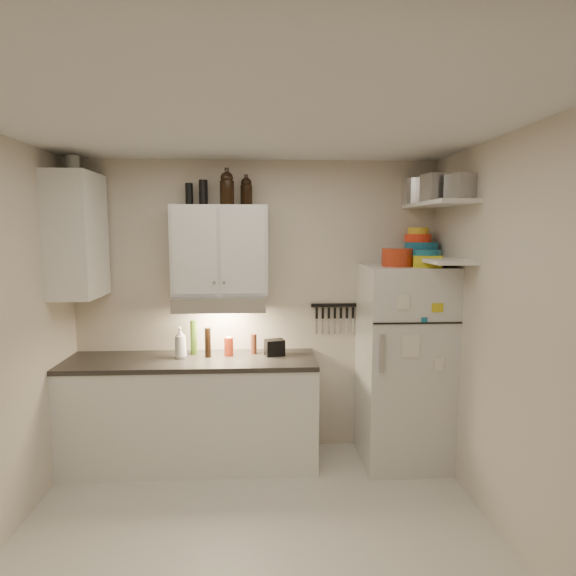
{
  "coord_description": "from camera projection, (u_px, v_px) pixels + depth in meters",
  "views": [
    {
      "loc": [
        0.05,
        -2.77,
        2.0
      ],
      "look_at": [
        0.25,
        0.9,
        1.55
      ],
      "focal_mm": 30.0,
      "sensor_mm": 36.0,
      "label": 1
    }
  ],
  "objects": [
    {
      "name": "floor",
      "position": [
        256.0,
        554.0,
        2.99
      ],
      "size": [
        3.2,
        3.0,
        0.02
      ],
      "primitive_type": "cube",
      "color": "beige",
      "rests_on": "ground"
    },
    {
      "name": "ceiling",
      "position": [
        252.0,
        119.0,
        2.67
      ],
      "size": [
        3.2,
        3.0,
        0.02
      ],
      "primitive_type": "cube",
      "color": "silver",
      "rests_on": "ground"
    },
    {
      "name": "back_wall",
      "position": [
        257.0,
        308.0,
        4.33
      ],
      "size": [
        3.2,
        0.02,
        2.6
      ],
      "primitive_type": "cube",
      "color": "beige",
      "rests_on": "ground"
    },
    {
      "name": "right_wall",
      "position": [
        519.0,
        345.0,
        2.92
      ],
      "size": [
        0.02,
        3.0,
        2.6
      ],
      "primitive_type": "cube",
      "color": "beige",
      "rests_on": "ground"
    },
    {
      "name": "base_cabinet",
      "position": [
        192.0,
        414.0,
        4.1
      ],
      "size": [
        2.1,
        0.6,
        0.88
      ],
      "primitive_type": "cube",
      "color": "white",
      "rests_on": "floor"
    },
    {
      "name": "countertop",
      "position": [
        191.0,
        361.0,
        4.04
      ],
      "size": [
        2.1,
        0.62,
        0.04
      ],
      "primitive_type": "cube",
      "color": "#2E2B27",
      "rests_on": "base_cabinet"
    },
    {
      "name": "upper_cabinet",
      "position": [
        221.0,
        250.0,
        4.07
      ],
      "size": [
        0.8,
        0.33,
        0.75
      ],
      "primitive_type": "cube",
      "color": "white",
      "rests_on": "back_wall"
    },
    {
      "name": "side_cabinet",
      "position": [
        77.0,
        236.0,
        3.87
      ],
      "size": [
        0.33,
        0.55,
        1.0
      ],
      "primitive_type": "cube",
      "color": "white",
      "rests_on": "left_wall"
    },
    {
      "name": "range_hood",
      "position": [
        221.0,
        302.0,
        4.06
      ],
      "size": [
        0.76,
        0.46,
        0.12
      ],
      "primitive_type": "cube",
      "color": "silver",
      "rests_on": "back_wall"
    },
    {
      "name": "fridge",
      "position": [
        403.0,
        365.0,
        4.1
      ],
      "size": [
        0.7,
        0.68,
        1.7
      ],
      "primitive_type": "cube",
      "color": "silver",
      "rests_on": "floor"
    },
    {
      "name": "shelf_hi",
      "position": [
        438.0,
        204.0,
        3.82
      ],
      "size": [
        0.3,
        0.95,
        0.03
      ],
      "primitive_type": "cube",
      "color": "white",
      "rests_on": "right_wall"
    },
    {
      "name": "shelf_lo",
      "position": [
        436.0,
        259.0,
        3.87
      ],
      "size": [
        0.3,
        0.95,
        0.03
      ],
      "primitive_type": "cube",
      "color": "white",
      "rests_on": "right_wall"
    },
    {
      "name": "knife_strip",
      "position": [
        334.0,
        305.0,
        4.34
      ],
      "size": [
        0.42,
        0.02,
        0.03
      ],
      "primitive_type": "cube",
      "color": "black",
      "rests_on": "back_wall"
    },
    {
      "name": "dutch_oven",
      "position": [
        397.0,
        257.0,
        3.91
      ],
      "size": [
        0.33,
        0.33,
        0.15
      ],
      "primitive_type": "cylinder",
      "rotation": [
        0.0,
        0.0,
        0.37
      ],
      "color": "#A52D13",
      "rests_on": "fridge"
    },
    {
      "name": "book_stack",
      "position": [
        427.0,
        261.0,
        3.88
      ],
      "size": [
        0.28,
        0.32,
        0.09
      ],
      "primitive_type": "cube",
      "rotation": [
        0.0,
        0.0,
        -0.26
      ],
      "color": "gold",
      "rests_on": "fridge"
    },
    {
      "name": "spice_jar",
      "position": [
        420.0,
        260.0,
        3.93
      ],
      "size": [
        0.07,
        0.07,
        0.1
      ],
      "primitive_type": "cylinder",
      "rotation": [
        0.0,
        0.0,
        0.21
      ],
      "color": "silver",
      "rests_on": "fridge"
    },
    {
      "name": "stock_pot",
      "position": [
        419.0,
        192.0,
        4.17
      ],
      "size": [
        0.37,
        0.37,
        0.22
      ],
      "primitive_type": "cylinder",
      "rotation": [
        0.0,
        0.0,
        -0.26
      ],
      "color": "silver",
      "rests_on": "shelf_hi"
    },
    {
      "name": "tin_a",
      "position": [
        438.0,
        188.0,
        3.72
      ],
      "size": [
        0.24,
        0.22,
        0.21
      ],
      "primitive_type": "cube",
      "rotation": [
        0.0,
        0.0,
        0.17
      ],
      "color": "#AAAAAD",
      "rests_on": "shelf_hi"
    },
    {
      "name": "tin_b",
      "position": [
        462.0,
        187.0,
        3.53
      ],
      "size": [
        0.23,
        0.23,
        0.19
      ],
      "primitive_type": "cube",
      "rotation": [
        0.0,
        0.0,
        0.24
      ],
      "color": "#AAAAAD",
      "rests_on": "shelf_hi"
    },
    {
      "name": "bowl_teal",
      "position": [
        421.0,
        249.0,
        4.16
      ],
      "size": [
        0.29,
        0.29,
        0.11
      ],
      "primitive_type": "cylinder",
      "color": "#176283",
      "rests_on": "shelf_lo"
    },
    {
      "name": "bowl_orange",
      "position": [
        418.0,
        238.0,
        4.18
      ],
      "size": [
        0.23,
        0.23,
        0.07
      ],
      "primitive_type": "cylinder",
      "color": "#F83317",
      "rests_on": "bowl_teal"
    },
    {
      "name": "bowl_yellow",
      "position": [
        418.0,
        231.0,
        4.17
      ],
      "size": [
        0.18,
        0.18,
        0.06
      ],
      "primitive_type": "cylinder",
      "color": "gold",
      "rests_on": "bowl_orange"
    },
    {
      "name": "plates",
      "position": [
        425.0,
        254.0,
        3.88
      ],
      "size": [
        0.32,
        0.32,
        0.06
      ],
      "primitive_type": "cylinder",
      "rotation": [
        0.0,
        0.0,
        -0.41
      ],
      "color": "#176283",
      "rests_on": "shelf_lo"
    },
    {
      "name": "growler_a",
      "position": [
        227.0,
        188.0,
        3.95
      ],
      "size": [
        0.14,
        0.14,
        0.28
      ],
      "primitive_type": null,
      "rotation": [
        0.0,
        0.0,
        0.17
      ],
      "color": "black",
      "rests_on": "upper_cabinet"
    },
    {
      "name": "growler_b",
      "position": [
        246.0,
        191.0,
        4.06
      ],
      "size": [
        0.11,
        0.11,
        0.24
      ],
      "primitive_type": null,
      "rotation": [
        0.0,
        0.0,
        -0.12
      ],
      "color": "black",
      "rests_on": "upper_cabinet"
    },
    {
      "name": "thermos_a",
      "position": [
        203.0,
        193.0,
        4.06
      ],
      "size": [
        0.1,
        0.1,
        0.21
      ],
      "primitive_type": "cylinder",
      "rotation": [
        0.0,
        0.0,
        0.38
      ],
      "color": "black",
      "rests_on": "upper_cabinet"
    },
    {
      "name": "thermos_b",
      "position": [
        189.0,
        194.0,
        4.06
      ],
      "size": [
        0.08,
        0.08,
        0.19
      ],
      "primitive_type": "cylinder",
      "rotation": [
        0.0,
        0.0,
        -0.4
      ],
      "color": "black",
      "rests_on": "upper_cabinet"
    },
    {
      "name": "side_jar",
      "position": [
        73.0,
        164.0,
        3.87
      ],
      "size": [
        0.14,
        0.14,
        0.14
      ],
      "primitive_type": "cylinder",
      "rotation": [
        0.0,
        0.0,
        0.35
      ],
      "color": "silver",
      "rests_on": "side_cabinet"
    },
    {
      "name": "soap_bottle",
      "position": [
        180.0,
        341.0,
        4.04
      ],
      "size": [
        0.12,
        0.12,
        0.3
      ],
      "primitive_type": "imported",
      "rotation": [
        0.0,
        0.0,
        -0.06
      ],
      "color": "white",
      "rests_on": "countertop"
    },
    {
      "name": "pepper_mill",
      "position": [
        254.0,
        344.0,
        4.19
      ],
      "size": [
        0.06,
        0.06,
        0.17
      ],
      "primitive_type": "cylinder",
      "rotation": [
        0.0,
        0.0,
        -0.1
      ],
      "color": "brown",
      "rests_on": "countertop"
    },
    {
      "name": "oil_bottle",
      "position": [
        194.0,
        337.0,
        4.16
      ],
      "size": [
        0.07,
        0.07,
        0.3
      ],
      "primitive_type": "cylinder",
      "rotation": [
        0.0,
        0.0,
        -0.36
      ],
      "color": "#3D5E17",
      "rests_on": "countertop"
    },
    {
      "name": "vinegar_bottle",
      "position": [
        208.0,
        342.0,
        4.07
      ],
      "size": [
        0.06,
        0.06,
        0.25
      ],
      "primitive_type": "cylinder",
      "rotation": [
        0.0,
        0.0,
        0.17
      ],
      "color": "black",
      "rests_on": "countertop"
    },
    {
      "name": "clear_bottle",
      "position": [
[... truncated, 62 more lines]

